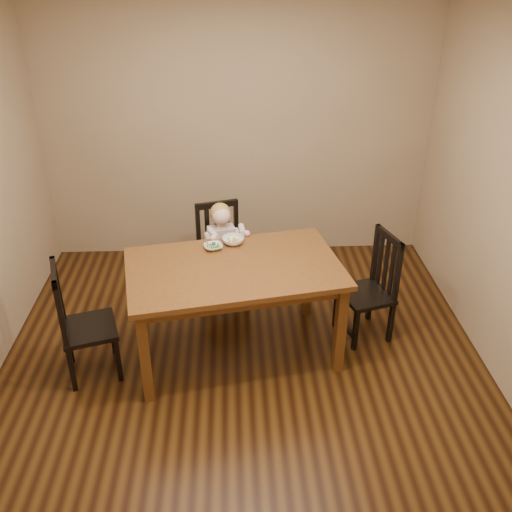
{
  "coord_description": "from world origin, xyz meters",
  "views": [
    {
      "loc": [
        -0.06,
        -3.71,
        3.09
      ],
      "look_at": [
        0.11,
        0.25,
        0.87
      ],
      "focal_mm": 40.0,
      "sensor_mm": 36.0,
      "label": 1
    }
  ],
  "objects_px": {
    "chair_child": "(221,257)",
    "chair_right": "(371,288)",
    "toddler": "(222,246)",
    "dining_table": "(234,277)",
    "bowl_peas": "(213,247)",
    "bowl_veg": "(233,240)",
    "chair_left": "(81,324)"
  },
  "relations": [
    {
      "from": "chair_left",
      "to": "dining_table",
      "type": "bearing_deg",
      "value": 83.36
    },
    {
      "from": "chair_child",
      "to": "chair_right",
      "type": "relative_size",
      "value": 1.01
    },
    {
      "from": "chair_right",
      "to": "dining_table",
      "type": "bearing_deg",
      "value": 82.97
    },
    {
      "from": "chair_right",
      "to": "bowl_peas",
      "type": "xyz_separation_m",
      "value": [
        -1.34,
        0.08,
        0.39
      ]
    },
    {
      "from": "bowl_veg",
      "to": "dining_table",
      "type": "bearing_deg",
      "value": -89.54
    },
    {
      "from": "dining_table",
      "to": "chair_child",
      "type": "relative_size",
      "value": 1.86
    },
    {
      "from": "toddler",
      "to": "chair_child",
      "type": "bearing_deg",
      "value": -90.0
    },
    {
      "from": "chair_child",
      "to": "bowl_peas",
      "type": "relative_size",
      "value": 6.43
    },
    {
      "from": "chair_right",
      "to": "chair_child",
      "type": "bearing_deg",
      "value": 47.76
    },
    {
      "from": "toddler",
      "to": "bowl_peas",
      "type": "relative_size",
      "value": 3.59
    },
    {
      "from": "toddler",
      "to": "chair_left",
      "type": "bearing_deg",
      "value": 27.19
    },
    {
      "from": "chair_right",
      "to": "bowl_veg",
      "type": "distance_m",
      "value": 1.25
    },
    {
      "from": "chair_left",
      "to": "bowl_veg",
      "type": "bearing_deg",
      "value": 99.64
    },
    {
      "from": "chair_left",
      "to": "toddler",
      "type": "height_order",
      "value": "chair_left"
    },
    {
      "from": "chair_child",
      "to": "chair_right",
      "type": "height_order",
      "value": "chair_child"
    },
    {
      "from": "chair_right",
      "to": "toddler",
      "type": "bearing_deg",
      "value": 49.33
    },
    {
      "from": "chair_child",
      "to": "toddler",
      "type": "height_order",
      "value": "chair_child"
    },
    {
      "from": "toddler",
      "to": "bowl_veg",
      "type": "distance_m",
      "value": 0.47
    },
    {
      "from": "toddler",
      "to": "chair_right",
      "type": "bearing_deg",
      "value": 141.59
    },
    {
      "from": "dining_table",
      "to": "chair_right",
      "type": "height_order",
      "value": "chair_right"
    },
    {
      "from": "chair_child",
      "to": "toddler",
      "type": "relative_size",
      "value": 1.79
    },
    {
      "from": "chair_right",
      "to": "bowl_peas",
      "type": "height_order",
      "value": "chair_right"
    },
    {
      "from": "chair_left",
      "to": "chair_right",
      "type": "relative_size",
      "value": 1.03
    },
    {
      "from": "toddler",
      "to": "dining_table",
      "type": "bearing_deg",
      "value": 82.91
    },
    {
      "from": "chair_child",
      "to": "bowl_veg",
      "type": "height_order",
      "value": "chair_child"
    },
    {
      "from": "dining_table",
      "to": "bowl_peas",
      "type": "bearing_deg",
      "value": 120.07
    },
    {
      "from": "dining_table",
      "to": "chair_right",
      "type": "bearing_deg",
      "value": 10.14
    },
    {
      "from": "chair_left",
      "to": "bowl_peas",
      "type": "xyz_separation_m",
      "value": [
        1.02,
        0.51,
        0.38
      ]
    },
    {
      "from": "chair_left",
      "to": "bowl_peas",
      "type": "height_order",
      "value": "chair_left"
    },
    {
      "from": "chair_left",
      "to": "toddler",
      "type": "xyz_separation_m",
      "value": [
        1.09,
        0.98,
        0.14
      ]
    },
    {
      "from": "dining_table",
      "to": "bowl_peas",
      "type": "distance_m",
      "value": 0.36
    },
    {
      "from": "chair_left",
      "to": "bowl_veg",
      "type": "distance_m",
      "value": 1.39
    }
  ]
}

